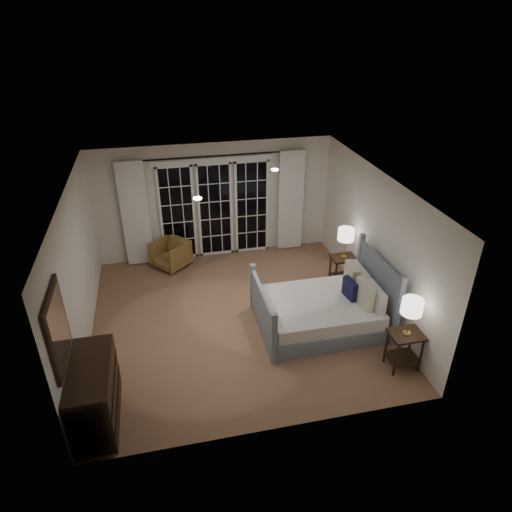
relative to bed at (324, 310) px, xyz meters
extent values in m
plane|color=#876649|center=(-1.42, 0.51, -0.31)|extent=(5.00, 5.00, 0.00)
plane|color=white|center=(-1.42, 0.51, 2.19)|extent=(5.00, 5.00, 0.00)
cube|color=white|center=(-3.92, 0.51, 0.94)|extent=(0.02, 5.00, 2.50)
cube|color=white|center=(1.08, 0.51, 0.94)|extent=(0.02, 5.00, 2.50)
cube|color=white|center=(-1.42, 3.01, 0.94)|extent=(5.00, 0.02, 2.50)
cube|color=white|center=(-1.42, -1.99, 0.94)|extent=(5.00, 0.02, 2.50)
cube|color=black|center=(-2.22, 2.98, 0.74)|extent=(0.66, 0.02, 2.02)
cube|color=black|center=(-1.42, 2.98, 0.74)|extent=(0.66, 0.02, 2.02)
cube|color=black|center=(-0.62, 2.98, 0.74)|extent=(0.66, 0.02, 2.02)
cube|color=white|center=(-1.42, 2.97, 1.84)|extent=(2.50, 0.04, 0.10)
cylinder|color=black|center=(-1.42, 2.91, 1.94)|extent=(3.50, 0.03, 0.03)
cube|color=silver|center=(-3.07, 2.89, 0.84)|extent=(0.55, 0.10, 2.25)
cube|color=silver|center=(0.23, 2.89, 0.84)|extent=(0.55, 0.10, 2.25)
cylinder|color=white|center=(-0.62, 1.11, 2.18)|extent=(0.12, 0.12, 0.01)
cylinder|color=white|center=(-2.02, 0.11, 2.18)|extent=(0.12, 0.12, 0.01)
cube|color=slate|center=(-0.07, 0.00, -0.17)|extent=(1.90, 1.49, 0.28)
cube|color=silver|center=(-0.07, 0.00, 0.08)|extent=(1.84, 1.43, 0.23)
cube|color=slate|center=(0.94, 0.00, 0.29)|extent=(0.06, 1.49, 1.21)
cube|color=slate|center=(-1.08, 0.00, 0.11)|extent=(0.06, 1.49, 0.84)
cube|color=silver|center=(0.74, -0.32, 0.38)|extent=(0.14, 0.60, 0.36)
cube|color=silver|center=(0.74, 0.32, 0.38)|extent=(0.14, 0.60, 0.36)
cube|color=beige|center=(0.58, -0.28, 0.42)|extent=(0.16, 0.46, 0.45)
cube|color=beige|center=(0.58, 0.28, 0.42)|extent=(0.16, 0.46, 0.45)
cube|color=#17163C|center=(0.44, 0.00, 0.37)|extent=(0.15, 0.35, 0.34)
cube|color=black|center=(0.82, -1.26, 0.30)|extent=(0.49, 0.39, 0.04)
cube|color=black|center=(0.82, -1.26, -0.14)|extent=(0.45, 0.35, 0.03)
cylinder|color=black|center=(0.61, -1.41, -0.01)|extent=(0.04, 0.04, 0.60)
cylinder|color=black|center=(1.02, -1.41, -0.01)|extent=(0.04, 0.04, 0.60)
cylinder|color=black|center=(0.61, -1.10, -0.01)|extent=(0.04, 0.04, 0.60)
cylinder|color=black|center=(1.02, -1.10, -0.01)|extent=(0.04, 0.04, 0.60)
cube|color=black|center=(0.82, 1.18, 0.28)|extent=(0.47, 0.37, 0.04)
cube|color=black|center=(0.82, 1.18, -0.14)|extent=(0.43, 0.34, 0.03)
cylinder|color=black|center=(0.62, 1.03, -0.02)|extent=(0.04, 0.04, 0.58)
cylinder|color=black|center=(1.02, 1.03, -0.02)|extent=(0.04, 0.04, 0.58)
cylinder|color=black|center=(0.62, 1.33, -0.02)|extent=(0.04, 0.04, 0.58)
cylinder|color=black|center=(1.02, 1.33, -0.02)|extent=(0.04, 0.04, 0.58)
cylinder|color=tan|center=(0.82, -1.26, 0.33)|extent=(0.12, 0.12, 0.02)
cylinder|color=tan|center=(0.82, -1.26, 0.52)|extent=(0.02, 0.02, 0.35)
cylinder|color=white|center=(0.82, -1.26, 0.81)|extent=(0.31, 0.31, 0.23)
cylinder|color=tan|center=(0.82, 1.18, 0.31)|extent=(0.12, 0.12, 0.02)
cylinder|color=tan|center=(0.82, 1.18, 0.50)|extent=(0.02, 0.02, 0.36)
cylinder|color=white|center=(0.82, 1.18, 0.79)|extent=(0.31, 0.31, 0.23)
imported|color=brown|center=(-2.45, 2.61, -0.01)|extent=(0.92, 0.92, 0.60)
cube|color=black|center=(-3.65, -1.29, 0.14)|extent=(0.53, 1.27, 0.90)
cube|color=black|center=(-3.38, -1.29, -0.02)|extent=(0.01, 1.25, 0.01)
cube|color=black|center=(-3.38, -1.29, 0.28)|extent=(0.01, 1.25, 0.01)
cube|color=black|center=(-3.89, -1.29, 1.24)|extent=(0.04, 0.85, 1.00)
cube|color=white|center=(-3.87, -1.29, 1.24)|extent=(0.01, 0.73, 0.88)
camera|label=1|loc=(-2.54, -5.99, 4.60)|focal=32.00mm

